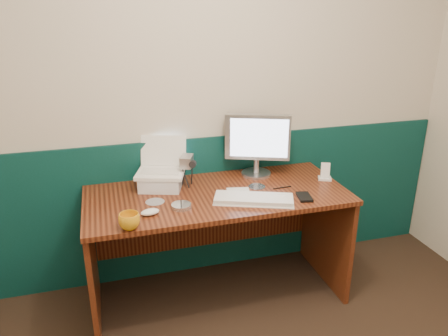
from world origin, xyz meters
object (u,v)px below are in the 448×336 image
object	(u,v)px
monitor	(257,145)
mug	(129,221)
camcorder	(187,170)
laptop	(160,157)
keyboard	(254,200)
desk	(218,246)

from	to	relation	value
monitor	mug	world-z (taller)	monitor
camcorder	monitor	bearing A→B (deg)	30.32
laptop	keyboard	xyz separation A→B (m)	(0.49, -0.35, -0.20)
desk	camcorder	bearing A→B (deg)	133.65
laptop	monitor	distance (m)	0.65
keyboard	camcorder	distance (m)	0.48
desk	camcorder	xyz separation A→B (m)	(-0.15, 0.16, 0.48)
laptop	camcorder	world-z (taller)	laptop
mug	keyboard	bearing A→B (deg)	10.33
desk	mug	xyz separation A→B (m)	(-0.55, -0.31, 0.42)
desk	keyboard	distance (m)	0.46
desk	camcorder	distance (m)	0.53
mug	monitor	bearing A→B (deg)	30.97
laptop	mug	size ratio (longest dim) A/B	2.65
mug	desk	bearing A→B (deg)	29.25
camcorder	keyboard	bearing A→B (deg)	-22.82
mug	camcorder	size ratio (longest dim) A/B	0.51
desk	monitor	distance (m)	0.71
laptop	monitor	world-z (taller)	monitor
keyboard	mug	bearing A→B (deg)	-148.06
laptop	mug	bearing A→B (deg)	-97.52
desk	mug	world-z (taller)	mug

